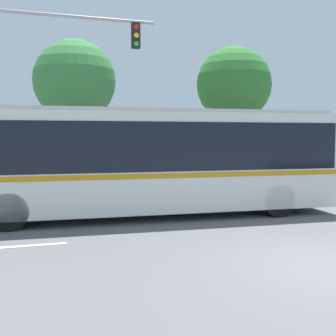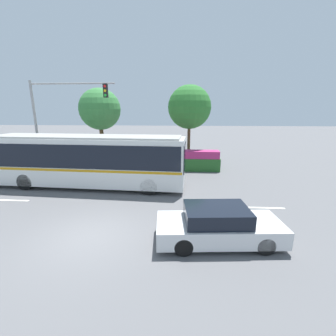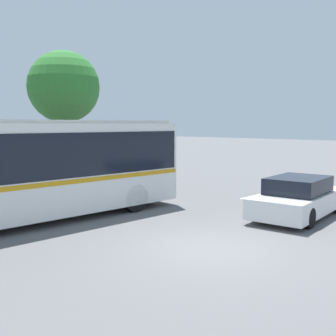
# 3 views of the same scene
# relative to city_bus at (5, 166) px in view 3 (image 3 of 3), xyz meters

# --- Properties ---
(ground_plane) EXTENTS (140.00, 140.00, 0.00)m
(ground_plane) POSITION_rel_city_bus_xyz_m (2.47, -5.91, -1.85)
(ground_plane) COLOR #5B5B5E
(city_bus) EXTENTS (12.42, 3.15, 3.26)m
(city_bus) POSITION_rel_city_bus_xyz_m (0.00, 0.00, 0.00)
(city_bus) COLOR silver
(city_bus) RESTS_ON ground
(sedan_foreground) EXTENTS (4.67, 2.24, 1.36)m
(sedan_foreground) POSITION_rel_city_bus_xyz_m (7.36, -5.96, -1.21)
(sedan_foreground) COLOR silver
(sedan_foreground) RESTS_ON ground
(flowering_hedge) EXTENTS (8.24, 1.17, 1.62)m
(flowering_hedge) POSITION_rel_city_bus_xyz_m (4.89, 4.58, -1.05)
(flowering_hedge) COLOR #286028
(flowering_hedge) RESTS_ON ground
(street_tree_centre) EXTENTS (3.75, 3.75, 6.94)m
(street_tree_centre) POSITION_rel_city_bus_xyz_m (6.52, 6.82, 3.20)
(street_tree_centre) COLOR brown
(street_tree_centre) RESTS_ON ground
(lane_stripe_mid) EXTENTS (2.40, 0.16, 0.01)m
(lane_stripe_mid) POSITION_rel_city_bus_xyz_m (9.96, -2.78, -1.85)
(lane_stripe_mid) COLOR silver
(lane_stripe_mid) RESTS_ON ground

